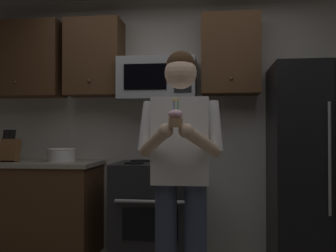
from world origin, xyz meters
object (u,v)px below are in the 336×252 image
(oven_range, at_px, (156,212))
(bowl_large_white, at_px, (61,155))
(cupcake, at_px, (175,118))
(knife_block, at_px, (10,150))
(person, at_px, (181,164))
(microwave, at_px, (158,79))
(refrigerator, at_px, (323,167))

(oven_range, relative_size, bowl_large_white, 3.36)
(bowl_large_white, height_order, cupcake, cupcake)
(oven_range, bearing_deg, cupcake, -76.37)
(bowl_large_white, bearing_deg, oven_range, -2.08)
(knife_block, relative_size, person, 0.18)
(bowl_large_white, xyz_separation_m, cupcake, (1.26, -1.37, 0.31))
(microwave, bearing_deg, person, -73.95)
(knife_block, relative_size, cupcake, 1.84)
(refrigerator, bearing_deg, bowl_large_white, 178.28)
(cupcake, bearing_deg, person, 90.00)
(microwave, xyz_separation_m, bowl_large_white, (-0.94, -0.09, -0.73))
(oven_range, height_order, microwave, microwave)
(person, bearing_deg, bowl_large_white, 140.62)
(person, bearing_deg, knife_block, 151.04)
(microwave, bearing_deg, cupcake, -77.46)
(refrigerator, bearing_deg, person, -140.67)
(knife_block, bearing_deg, person, -28.96)
(oven_range, bearing_deg, knife_block, -178.81)
(knife_block, xyz_separation_m, person, (1.76, -0.97, -0.04))
(microwave, relative_size, person, 0.42)
(oven_range, relative_size, cupcake, 5.36)
(knife_block, bearing_deg, microwave, 5.92)
(knife_block, height_order, cupcake, cupcake)
(knife_block, distance_m, cupcake, 2.20)
(refrigerator, bearing_deg, oven_range, 178.50)
(microwave, distance_m, knife_block, 1.60)
(cupcake, bearing_deg, bowl_large_white, 132.78)
(refrigerator, bearing_deg, knife_block, 179.81)
(knife_block, distance_m, person, 2.01)
(bowl_large_white, relative_size, person, 0.16)
(oven_range, xyz_separation_m, person, (0.32, -1.00, 0.53))
(refrigerator, relative_size, cupcake, 10.35)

